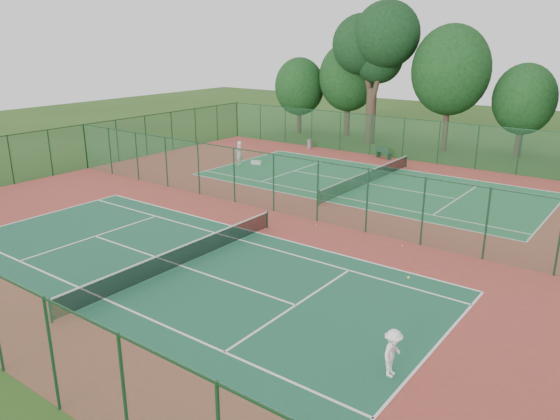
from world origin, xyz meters
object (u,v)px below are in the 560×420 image
object	(u,v)px
player_near	(393,353)
big_tree	(376,44)
player_far	(239,153)
kit_bag	(256,163)
bench	(383,152)
trash_bin	(310,144)

from	to	relation	value
player_near	big_tree	distance (m)	39.57
player_far	kit_bag	distance (m)	1.61
player_near	bench	distance (m)	31.65
trash_bin	bench	world-z (taller)	bench
player_far	bench	distance (m)	12.34
player_near	player_far	world-z (taller)	player_far
kit_bag	big_tree	world-z (taller)	big_tree
player_far	big_tree	distance (m)	17.55
trash_bin	big_tree	bearing A→B (deg)	61.21
player_far	trash_bin	world-z (taller)	player_far
trash_bin	bench	size ratio (longest dim) A/B	0.48
player_near	trash_bin	xyz separation A→B (m)	(-21.72, 28.02, -0.37)
player_far	big_tree	xyz separation A→B (m)	(4.12, 14.90, 8.30)
bench	kit_bag	world-z (taller)	bench
big_tree	player_near	bearing A→B (deg)	-61.47
player_far	bench	size ratio (longest dim) A/B	1.10
player_near	trash_bin	size ratio (longest dim) A/B	1.87
player_near	kit_bag	size ratio (longest dim) A/B	1.89
player_near	big_tree	xyz separation A→B (m)	(-18.46, 33.96, 8.48)
kit_bag	big_tree	distance (m)	16.96
trash_bin	bench	bearing A→B (deg)	1.51
bench	trash_bin	bearing A→B (deg)	-156.77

